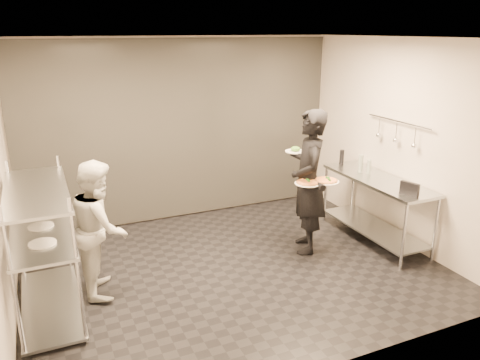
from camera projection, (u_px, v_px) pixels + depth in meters
name	position (u px, v px, depth m)	size (l,w,h in m)	color
room_shell	(200.00, 141.00, 6.51)	(5.00, 4.00, 2.80)	black
pass_rack	(43.00, 244.00, 4.85)	(0.60, 1.60, 1.50)	silver
prep_counter	(376.00, 198.00, 6.56)	(0.60, 1.80, 0.92)	silver
utensil_rail	(397.00, 133.00, 6.37)	(0.07, 1.20, 0.31)	silver
waiter	(308.00, 182.00, 6.17)	(0.70, 0.46, 1.93)	black
chef	(100.00, 227.00, 5.23)	(0.75, 0.59, 1.55)	silver
pizza_plate_near	(308.00, 183.00, 5.95)	(0.33, 0.33, 0.05)	white
pizza_plate_far	(326.00, 181.00, 6.01)	(0.34, 0.34, 0.05)	white
salad_plate	(295.00, 150.00, 6.31)	(0.28, 0.28, 0.07)	white
pos_monitor	(409.00, 189.00, 5.77)	(0.05, 0.24, 0.17)	black
bottle_green	(361.00, 163.00, 6.74)	(0.07, 0.07, 0.25)	gray
bottle_clear	(369.00, 167.00, 6.67)	(0.06, 0.06, 0.20)	gray
bottle_dark	(342.00, 157.00, 7.11)	(0.07, 0.07, 0.22)	black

